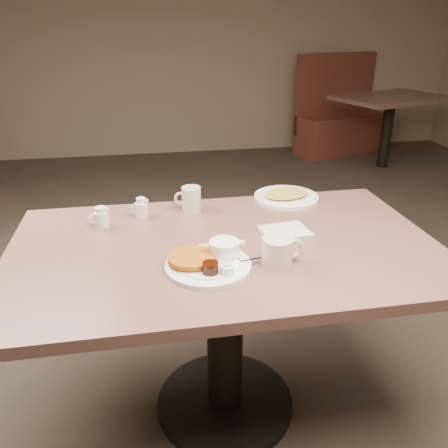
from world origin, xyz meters
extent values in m
cube|color=#4C3F33|center=(0.00, 0.00, -0.01)|extent=(7.00, 8.00, 0.02)
cube|color=#9E876B|center=(0.00, 4.01, 1.40)|extent=(7.00, 0.02, 2.80)
cube|color=#84564C|center=(0.00, 0.00, 0.73)|extent=(1.50, 0.90, 0.04)
cylinder|color=black|center=(0.00, 0.00, 0.38)|extent=(0.14, 0.14, 0.69)
cylinder|color=black|center=(0.00, 0.00, 0.01)|extent=(0.56, 0.56, 0.03)
cylinder|color=white|center=(-0.08, -0.15, 0.76)|extent=(0.29, 0.29, 0.01)
cylinder|color=white|center=(-0.08, -0.15, 0.77)|extent=(0.22, 0.22, 0.00)
cylinder|color=#B45B10|center=(-0.13, -0.13, 0.77)|extent=(0.16, 0.16, 0.01)
cylinder|color=#B45B10|center=(-0.13, -0.13, 0.78)|extent=(0.16, 0.16, 0.01)
cylinder|color=white|center=(-0.02, -0.11, 0.79)|extent=(0.10, 0.10, 0.05)
cube|color=white|center=(-0.08, -0.12, 0.81)|extent=(0.02, 0.01, 0.01)
cube|color=white|center=(0.03, -0.11, 0.81)|extent=(0.02, 0.01, 0.01)
ellipsoid|color=white|center=(-0.03, -0.11, 0.81)|extent=(0.05, 0.05, 0.03)
ellipsoid|color=white|center=(-0.01, -0.12, 0.81)|extent=(0.04, 0.04, 0.02)
cylinder|color=black|center=(-0.08, -0.22, 0.78)|extent=(0.05, 0.05, 0.04)
cylinder|color=white|center=(-0.03, -0.22, 0.78)|extent=(0.05, 0.05, 0.03)
ellipsoid|color=#FFEBB5|center=(-0.03, -0.22, 0.79)|extent=(0.03, 0.03, 0.02)
cube|color=white|center=(0.06, -0.15, 0.77)|extent=(0.11, 0.03, 0.00)
ellipsoid|color=white|center=(0.01, -0.15, 0.77)|extent=(0.03, 0.03, 0.01)
cylinder|color=beige|center=(0.14, -0.16, 0.80)|extent=(0.11, 0.11, 0.09)
cylinder|color=black|center=(0.14, -0.16, 0.83)|extent=(0.09, 0.09, 0.01)
torus|color=beige|center=(0.20, -0.16, 0.80)|extent=(0.07, 0.02, 0.07)
cube|color=silver|center=(0.23, 0.04, 0.76)|extent=(0.18, 0.15, 0.02)
cylinder|color=beige|center=(-0.08, 0.33, 0.80)|extent=(0.10, 0.10, 0.10)
torus|color=beige|center=(-0.12, 0.34, 0.80)|extent=(0.06, 0.03, 0.06)
cylinder|color=white|center=(-0.43, 0.23, 0.78)|extent=(0.07, 0.07, 0.06)
cylinder|color=white|center=(-0.43, 0.23, 0.82)|extent=(0.05, 0.05, 0.02)
cone|color=white|center=(-0.41, 0.23, 0.82)|extent=(0.02, 0.02, 0.02)
torus|color=white|center=(-0.46, 0.23, 0.79)|extent=(0.04, 0.01, 0.04)
cylinder|color=silver|center=(-0.28, 0.30, 0.78)|extent=(0.07, 0.07, 0.06)
cylinder|color=silver|center=(-0.28, 0.30, 0.82)|extent=(0.05, 0.05, 0.02)
cone|color=silver|center=(-0.26, 0.30, 0.82)|extent=(0.02, 0.02, 0.02)
torus|color=silver|center=(-0.31, 0.31, 0.79)|extent=(0.04, 0.01, 0.04)
cylinder|color=white|center=(0.34, 0.39, 0.76)|extent=(0.35, 0.35, 0.01)
ellipsoid|color=gold|center=(0.34, 0.39, 0.78)|extent=(0.24, 0.19, 0.02)
cube|color=brown|center=(2.08, 3.67, 0.23)|extent=(1.17, 0.73, 0.45)
cube|color=brown|center=(2.02, 3.85, 0.67)|extent=(1.08, 0.45, 0.90)
cube|color=#835E51|center=(2.29, 3.02, 0.73)|extent=(1.27, 1.04, 0.04)
cylinder|color=black|center=(2.29, 3.02, 0.35)|extent=(0.14, 0.14, 0.71)
camera|label=1|loc=(-0.25, -1.40, 1.47)|focal=36.43mm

